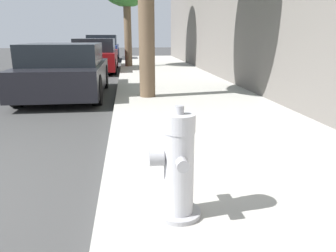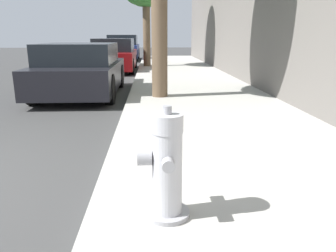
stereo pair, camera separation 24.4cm
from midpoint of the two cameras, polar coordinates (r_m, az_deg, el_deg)
sidewalk_slab at (r=3.18m, az=16.91°, el=-11.20°), size 3.26×40.00×0.14m
fire_hydrant at (r=2.41m, az=-1.14°, el=-7.28°), size 0.39×0.40×0.85m
parked_car_near at (r=8.50m, az=-18.22°, el=9.10°), size 1.86×3.85×1.28m
parked_car_mid at (r=14.28m, az=-12.89°, el=11.84°), size 1.71×4.25×1.35m
parked_car_far at (r=20.62m, az=-11.61°, el=13.12°), size 1.85×3.94×1.50m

